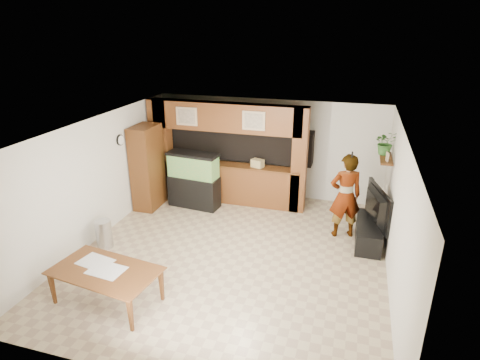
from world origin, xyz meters
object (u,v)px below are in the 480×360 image
(aquarium, at_px, (194,181))
(person, at_px, (345,196))
(dining_table, at_px, (106,287))
(pantry_cabinet, at_px, (147,167))
(television, at_px, (372,206))

(aquarium, distance_m, person, 3.75)
(dining_table, bearing_deg, pantry_cabinet, 115.18)
(pantry_cabinet, xyz_separation_m, television, (5.35, -0.34, -0.20))
(aquarium, relative_size, television, 1.05)
(dining_table, bearing_deg, aquarium, 98.54)
(television, height_order, person, person)
(aquarium, relative_size, dining_table, 0.80)
(pantry_cabinet, relative_size, dining_table, 1.18)
(person, relative_size, dining_table, 1.06)
(aquarium, height_order, television, aquarium)
(television, xyz_separation_m, dining_table, (-4.20, -3.32, -0.54))
(person, bearing_deg, aquarium, -27.31)
(person, bearing_deg, dining_table, 24.09)
(pantry_cabinet, height_order, person, pantry_cabinet)
(aquarium, xyz_separation_m, person, (3.70, -0.51, 0.25))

